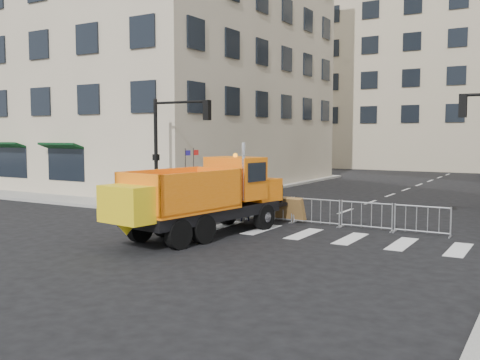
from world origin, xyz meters
The scene contains 11 objects.
ground centered at (0.00, 0.00, 0.00)m, with size 120.00×120.00×0.00m, color black.
sidewalk_back centered at (0.00, 8.50, 0.07)m, with size 64.00×5.00×0.15m, color gray.
building_left centered at (-20.00, 20.00, 13.00)m, with size 24.00×22.00×26.00m, color tan.
building_far centered at (0.00, 52.00, 12.00)m, with size 30.00×18.00×24.00m, color #BAAF8E.
traffic_light_left centered at (-8.00, 7.50, 2.70)m, with size 0.18×0.18×5.40m, color black.
crowd_barriers centered at (-0.75, 7.60, 0.55)m, with size 12.60×0.60×1.10m, color #9EA0A5, non-canonical shape.
plow_truck centered at (-2.32, 3.20, 1.51)m, with size 3.65×9.02×3.41m.
cop_a centered at (-2.74, 7.00, 0.81)m, with size 0.59×0.39×1.62m, color black.
cop_b centered at (-1.64, 6.40, 0.96)m, with size 0.93×0.73×1.92m, color black.
cop_c centered at (-1.96, 7.00, 0.88)m, with size 1.03×0.43×1.75m, color black.
worker centered at (-3.67, 9.29, 1.08)m, with size 1.20×0.69×1.85m, color #C5DA19.
Camera 1 is at (8.68, -12.63, 3.69)m, focal length 40.00 mm.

